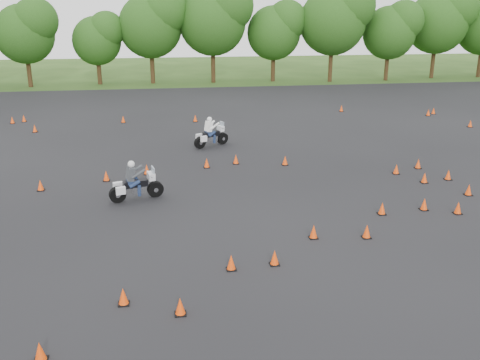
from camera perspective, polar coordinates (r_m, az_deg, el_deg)
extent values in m
plane|color=#2D5119|center=(17.22, 2.01, -7.90)|extent=(140.00, 140.00, 0.00)
plane|color=black|center=(22.69, -0.76, -1.32)|extent=(62.00, 62.00, 0.00)
cone|color=#FB470A|center=(26.16, -3.58, 1.80)|extent=(0.26, 0.26, 0.45)
cone|color=#FB470A|center=(24.85, -14.09, 0.41)|extent=(0.26, 0.26, 0.45)
cone|color=#FB470A|center=(26.06, 21.33, 0.50)|extent=(0.26, 0.26, 0.45)
cone|color=#FB470A|center=(14.09, -6.40, -13.27)|extent=(0.26, 0.26, 0.45)
cone|color=#FB470A|center=(13.21, -20.56, -16.80)|extent=(0.26, 0.26, 0.45)
cone|color=#FB470A|center=(16.16, -0.95, -8.81)|extent=(0.26, 0.26, 0.45)
cone|color=#FB470A|center=(26.76, -0.45, 2.21)|extent=(0.26, 0.26, 0.45)
cone|color=#FB470A|center=(36.01, -21.05, 5.14)|extent=(0.26, 0.26, 0.45)
cone|color=#FB470A|center=(39.58, -22.06, 6.09)|extent=(0.26, 0.26, 0.45)
cone|color=#FB470A|center=(37.28, -12.35, 6.33)|extent=(0.26, 0.26, 0.45)
cone|color=#FB470A|center=(26.64, 4.83, 2.07)|extent=(0.26, 0.26, 0.45)
cone|color=#FB470A|center=(18.75, 13.37, -5.38)|extent=(0.26, 0.26, 0.45)
cone|color=#FB470A|center=(25.23, 19.08, 0.21)|extent=(0.26, 0.26, 0.45)
cone|color=#FB470A|center=(36.89, -4.79, 6.56)|extent=(0.26, 0.26, 0.45)
cone|color=#FB470A|center=(21.88, 19.05, -2.47)|extent=(0.26, 0.26, 0.45)
cone|color=#FB470A|center=(27.41, 18.48, 1.65)|extent=(0.26, 0.26, 0.45)
cone|color=#FB470A|center=(21.94, 22.24, -2.79)|extent=(0.26, 0.26, 0.45)
cone|color=#FB470A|center=(26.19, 16.33, 1.11)|extent=(0.26, 0.26, 0.45)
cone|color=#FB470A|center=(41.16, 10.77, 7.51)|extent=(0.26, 0.26, 0.45)
cone|color=#FB470A|center=(20.96, 14.92, -2.97)|extent=(0.26, 0.26, 0.45)
cone|color=#FB470A|center=(41.12, 19.45, 6.79)|extent=(0.26, 0.26, 0.45)
cone|color=#FB470A|center=(14.75, -12.35, -12.06)|extent=(0.26, 0.26, 0.45)
cone|color=#FB470A|center=(41.92, 19.94, 6.94)|extent=(0.26, 0.26, 0.45)
cone|color=#FB470A|center=(38.16, 23.36, 5.53)|extent=(0.26, 0.26, 0.45)
cone|color=#FB470A|center=(24.24, 23.21, -0.99)|extent=(0.26, 0.26, 0.45)
cone|color=#FB470A|center=(16.47, 3.71, -8.29)|extent=(0.26, 0.26, 0.45)
cone|color=#FB470A|center=(39.30, -23.13, 5.89)|extent=(0.26, 0.26, 0.45)
cone|color=#FB470A|center=(18.40, 7.86, -5.51)|extent=(0.26, 0.26, 0.45)
cone|color=#FB470A|center=(24.40, -20.52, -0.55)|extent=(0.26, 0.26, 0.45)
cone|color=#FB470A|center=(25.44, -9.91, 1.10)|extent=(0.26, 0.26, 0.45)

